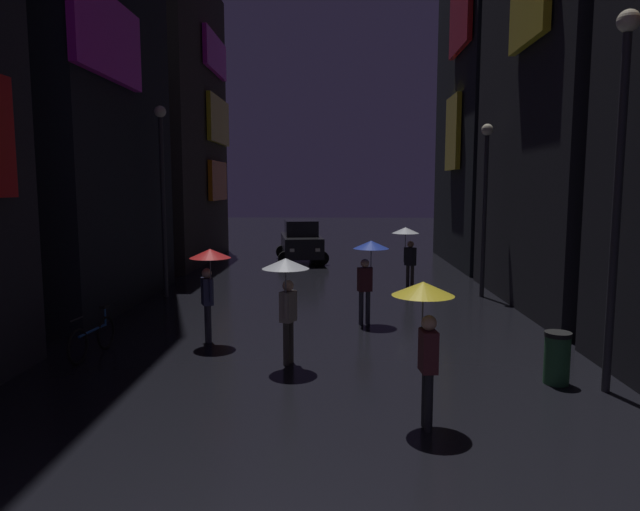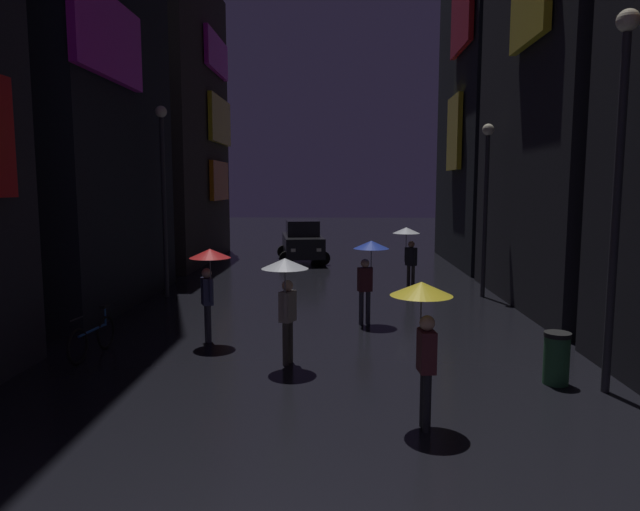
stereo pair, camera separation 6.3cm
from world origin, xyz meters
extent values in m
cube|color=#F226D8|center=(-5.35, 10.90, 7.20)|extent=(0.20, 4.15, 2.04)
cube|color=#2D2826|center=(-7.50, 22.45, 6.44)|extent=(4.00, 8.89, 12.87)
cube|color=orange|center=(-5.35, 23.75, 3.74)|extent=(0.20, 3.37, 1.85)
cube|color=yellow|center=(-5.35, 24.19, 6.62)|extent=(0.20, 4.26, 2.17)
cube|color=#F226D8|center=(-5.35, 23.74, 9.62)|extent=(0.20, 4.30, 1.70)
cube|color=yellow|center=(5.35, 11.76, 8.23)|extent=(0.20, 2.72, 2.17)
cube|color=yellow|center=(5.35, 21.22, 5.73)|extent=(0.20, 2.30, 3.12)
cube|color=red|center=(5.35, 20.33, 10.31)|extent=(0.20, 3.51, 2.74)
cylinder|color=#2D2D38|center=(1.02, 10.37, 0.42)|extent=(0.12, 0.12, 0.85)
cylinder|color=#2D2D38|center=(1.19, 10.42, 0.42)|extent=(0.12, 0.12, 0.85)
cube|color=#4C1E23|center=(1.11, 10.39, 1.15)|extent=(0.39, 0.31, 0.60)
sphere|color=tan|center=(1.11, 10.39, 1.56)|extent=(0.22, 0.22, 0.22)
cylinder|color=#4C1E23|center=(1.26, 10.49, 1.20)|extent=(0.09, 0.09, 0.50)
cylinder|color=slate|center=(1.26, 10.49, 1.53)|extent=(0.02, 0.02, 0.77)
cone|color=#263FB2|center=(1.26, 10.49, 2.02)|extent=(0.90, 0.90, 0.20)
cylinder|color=#2D2D38|center=(-2.52, 8.72, 0.42)|extent=(0.12, 0.12, 0.85)
cylinder|color=#2D2D38|center=(-2.45, 8.55, 0.42)|extent=(0.12, 0.12, 0.85)
cube|color=#333859|center=(-2.48, 8.64, 1.15)|extent=(0.34, 0.40, 0.60)
sphere|color=beige|center=(-2.48, 8.64, 1.56)|extent=(0.22, 0.22, 0.22)
cylinder|color=#333859|center=(-2.37, 8.49, 1.20)|extent=(0.09, 0.09, 0.50)
cylinder|color=slate|center=(-2.37, 8.49, 1.53)|extent=(0.02, 0.02, 0.77)
cone|color=red|center=(-2.37, 8.49, 2.02)|extent=(0.90, 0.90, 0.20)
cylinder|color=#38332D|center=(2.92, 15.09, 0.42)|extent=(0.12, 0.12, 0.85)
cylinder|color=#38332D|center=(2.79, 15.22, 0.42)|extent=(0.12, 0.12, 0.85)
cube|color=black|center=(2.85, 15.16, 1.15)|extent=(0.40, 0.39, 0.60)
sphere|color=#9E7051|center=(2.85, 15.16, 1.56)|extent=(0.22, 0.22, 0.22)
cylinder|color=black|center=(2.69, 15.24, 1.20)|extent=(0.09, 0.09, 0.50)
cylinder|color=slate|center=(2.69, 15.24, 1.53)|extent=(0.02, 0.02, 0.77)
cone|color=silver|center=(2.69, 15.24, 2.02)|extent=(0.90, 0.90, 0.20)
cylinder|color=#38332D|center=(-0.51, 7.18, 0.42)|extent=(0.12, 0.12, 0.85)
cylinder|color=#38332D|center=(-0.58, 7.01, 0.42)|extent=(0.12, 0.12, 0.85)
cube|color=gray|center=(-0.54, 7.09, 1.15)|extent=(0.34, 0.40, 0.60)
sphere|color=tan|center=(-0.54, 7.09, 1.56)|extent=(0.22, 0.22, 0.22)
cylinder|color=gray|center=(-0.57, 6.91, 1.20)|extent=(0.09, 0.09, 0.50)
cylinder|color=slate|center=(-0.57, 6.91, 1.53)|extent=(0.02, 0.02, 0.77)
cone|color=silver|center=(-0.57, 6.91, 2.02)|extent=(0.90, 0.90, 0.20)
cylinder|color=black|center=(1.72, 4.04, 0.42)|extent=(0.12, 0.12, 0.85)
cylinder|color=black|center=(1.70, 4.22, 0.42)|extent=(0.12, 0.12, 0.85)
cube|color=#4C1E23|center=(1.71, 4.13, 1.15)|extent=(0.25, 0.36, 0.60)
sphere|color=tan|center=(1.71, 4.13, 1.56)|extent=(0.22, 0.22, 0.22)
cylinder|color=#4C1E23|center=(1.64, 4.30, 1.20)|extent=(0.09, 0.09, 0.50)
cylinder|color=slate|center=(1.64, 4.30, 1.53)|extent=(0.02, 0.02, 0.77)
cone|color=yellow|center=(1.64, 4.30, 2.02)|extent=(0.90, 0.90, 0.20)
torus|color=black|center=(-4.66, 6.91, 0.36)|extent=(0.13, 0.72, 0.72)
torus|color=black|center=(-4.54, 8.00, 0.36)|extent=(0.13, 0.72, 0.72)
cylinder|color=#1E59A5|center=(-4.60, 7.46, 0.54)|extent=(0.15, 1.00, 0.05)
cylinder|color=#1E59A5|center=(-4.54, 8.00, 0.71)|extent=(0.04, 0.04, 0.40)
cube|color=black|center=(-4.54, 8.00, 0.93)|extent=(0.14, 0.25, 0.06)
cylinder|color=black|center=(-4.66, 6.91, 0.91)|extent=(0.07, 0.45, 0.03)
cube|color=black|center=(-1.26, 22.42, 0.77)|extent=(2.26, 4.30, 0.90)
cube|color=black|center=(-1.26, 22.42, 1.57)|extent=(1.69, 2.03, 0.70)
cylinder|color=black|center=(-0.27, 21.21, 0.32)|extent=(0.66, 0.31, 0.64)
cylinder|color=black|center=(-1.87, 20.98, 0.32)|extent=(0.66, 0.31, 0.64)
cylinder|color=black|center=(-0.65, 23.85, 0.32)|extent=(0.66, 0.31, 0.64)
cylinder|color=black|center=(-2.25, 23.62, 0.32)|extent=(0.66, 0.31, 0.64)
cube|color=white|center=(-0.42, 20.44, 0.77)|extent=(0.21, 0.09, 0.14)
cube|color=white|center=(-1.51, 20.29, 0.77)|extent=(0.21, 0.09, 0.14)
cylinder|color=#2D2D33|center=(5.00, 14.16, 2.51)|extent=(0.14, 0.14, 5.02)
sphere|color=#F9EFCC|center=(5.00, 14.16, 5.20)|extent=(0.36, 0.36, 0.36)
cylinder|color=#2D2D33|center=(-5.00, 13.81, 2.78)|extent=(0.14, 0.14, 5.56)
sphere|color=#F9EFCC|center=(-5.00, 13.81, 5.74)|extent=(0.36, 0.36, 0.36)
cylinder|color=#2D2D33|center=(5.00, 5.74, 2.95)|extent=(0.14, 0.14, 5.89)
sphere|color=#F9EFCC|center=(5.00, 5.74, 6.07)|extent=(0.36, 0.36, 0.36)
cylinder|color=#265933|center=(4.30, 6.11, 0.42)|extent=(0.44, 0.44, 0.85)
cylinder|color=black|center=(4.30, 6.11, 0.89)|extent=(0.46, 0.46, 0.08)
camera|label=1|loc=(0.41, -3.78, 3.47)|focal=32.00mm
camera|label=2|loc=(0.47, -3.77, 3.47)|focal=32.00mm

